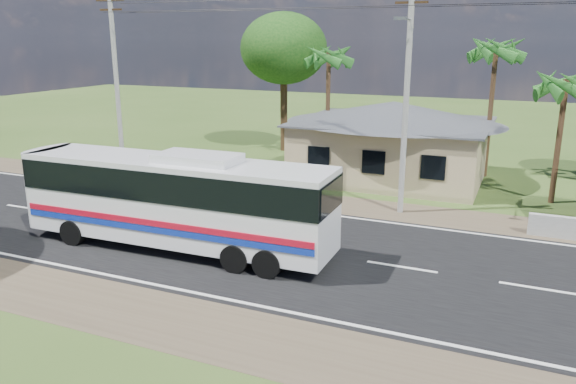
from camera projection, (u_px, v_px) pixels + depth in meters
name	position (u px, v px, depth m)	size (l,w,h in m)	color
ground	(285.00, 249.00, 21.59)	(120.00, 120.00, 0.00)	#324D1B
road	(285.00, 249.00, 21.59)	(120.00, 16.00, 0.03)	black
house	(393.00, 132.00, 32.01)	(12.40, 10.00, 5.00)	tan
utility_poles	(399.00, 87.00, 24.78)	(32.80, 2.22, 11.00)	#9E9E99
palm_near	(566.00, 85.00, 26.17)	(2.80, 2.80, 6.70)	#47301E
palm_mid	(496.00, 51.00, 31.11)	(2.80, 2.80, 8.20)	#47301E
palm_far	(329.00, 57.00, 35.51)	(2.80, 2.80, 7.70)	#47301E
tree_behind_house	(284.00, 49.00, 38.69)	(6.00, 6.00, 9.61)	#47301E
coach_bus	(176.00, 195.00, 21.04)	(12.33, 2.91, 3.81)	silver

